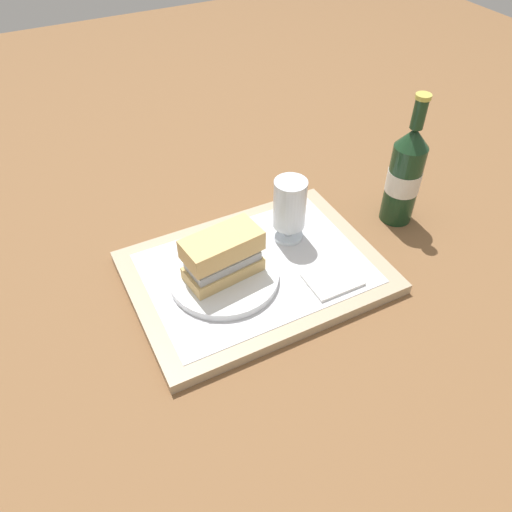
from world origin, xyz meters
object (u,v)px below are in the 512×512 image
at_px(sandwich, 225,255).
at_px(plate, 225,277).
at_px(beer_glass, 290,208).
at_px(beer_bottle, 405,175).

bearing_deg(sandwich, plate, -180.00).
bearing_deg(plate, beer_glass, 18.16).
distance_m(sandwich, beer_bottle, 0.39).
bearing_deg(beer_bottle, beer_glass, 173.53).
distance_m(plate, beer_bottle, 0.40).
relative_size(plate, beer_glass, 1.52).
bearing_deg(beer_glass, sandwich, -161.61).
height_order(sandwich, beer_bottle, beer_bottle).
xyz_separation_m(plate, beer_bottle, (0.39, 0.02, 0.08)).
distance_m(plate, sandwich, 0.05).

